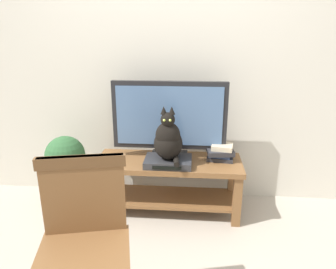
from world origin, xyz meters
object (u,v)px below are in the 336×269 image
(tv, at_px, (169,118))
(potted_plant, at_px, (66,166))
(media_box, at_px, (168,161))
(wooden_chair, at_px, (84,236))
(tv_stand, at_px, (168,176))
(book_stack, at_px, (221,152))
(cat, at_px, (168,140))

(tv, relative_size, potted_plant, 1.41)
(media_box, distance_m, wooden_chair, 1.16)
(tv_stand, xyz_separation_m, tv, (0.00, 0.09, 0.50))
(wooden_chair, bearing_deg, potted_plant, 116.34)
(wooden_chair, bearing_deg, media_box, 73.62)
(tv_stand, distance_m, book_stack, 0.50)
(media_box, height_order, book_stack, book_stack)
(tv_stand, xyz_separation_m, media_box, (0.01, -0.09, 0.18))
(tv_stand, xyz_separation_m, potted_plant, (-0.89, -0.07, 0.09))
(book_stack, height_order, potted_plant, potted_plant)
(media_box, distance_m, cat, 0.20)
(tv, relative_size, wooden_chair, 1.03)
(tv, height_order, cat, tv)
(cat, distance_m, potted_plant, 0.94)
(tv_stand, distance_m, wooden_chair, 1.27)
(tv, distance_m, book_stack, 0.53)
(wooden_chair, height_order, potted_plant, wooden_chair)
(media_box, height_order, potted_plant, potted_plant)
(tv, xyz_separation_m, potted_plant, (-0.89, -0.15, -0.41))
(media_box, bearing_deg, book_stack, 17.72)
(media_box, bearing_deg, tv, 91.66)
(tv, distance_m, media_box, 0.37)
(tv_stand, relative_size, book_stack, 5.24)
(potted_plant, bearing_deg, tv_stand, 4.19)
(tv, relative_size, media_box, 2.52)
(wooden_chair, relative_size, book_stack, 3.97)
(wooden_chair, height_order, book_stack, wooden_chair)
(tv, distance_m, wooden_chair, 1.36)
(wooden_chair, relative_size, potted_plant, 1.37)
(media_box, height_order, cat, cat)
(tv, xyz_separation_m, book_stack, (0.45, -0.04, -0.29))
(tv_stand, height_order, tv, tv)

